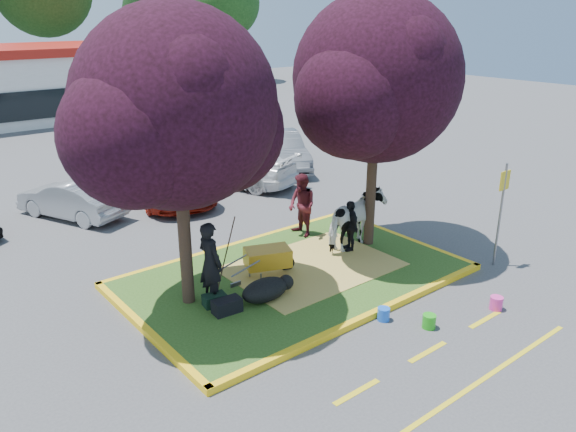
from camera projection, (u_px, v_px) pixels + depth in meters
ground at (294, 278)px, 14.26m from camera, size 90.00×90.00×0.00m
median_island at (294, 276)px, 14.23m from camera, size 8.00×5.00×0.15m
curb_near at (369, 316)px, 12.34m from camera, size 8.30×0.16×0.15m
curb_far at (238, 245)px, 16.12m from camera, size 8.30×0.16×0.15m
curb_left at (145, 329)px, 11.84m from camera, size 0.16×5.30×0.15m
curb_right at (401, 238)px, 16.63m from camera, size 0.16×5.30×0.15m
straw_bedding at (312, 267)px, 14.56m from camera, size 4.20×3.00×0.01m
tree_purple_left at (178, 117)px, 11.41m from camera, size 5.06×4.20×6.51m
tree_purple_right at (378, 86)px, 14.54m from camera, size 5.30×4.40×6.82m
fire_lane_stripe_a at (357, 392)px, 10.01m from camera, size 1.10×0.12×0.01m
fire_lane_stripe_b at (428, 352)px, 11.18m from camera, size 1.10×0.12×0.01m
fire_lane_stripe_c at (485, 320)px, 12.36m from camera, size 1.10×0.12×0.01m
fire_lane_long at (480, 381)px, 10.30m from camera, size 6.00×0.10×0.01m
retail_building at (36, 81)px, 35.16m from camera, size 20.40×8.40×4.40m
cow at (356, 220)px, 15.48m from camera, size 2.07×1.26×1.63m
calf at (265, 290)px, 12.80m from camera, size 1.32×0.95×0.52m
handler at (210, 263)px, 12.52m from camera, size 0.54×0.75×1.92m
visitor_a at (302, 205)px, 16.32m from camera, size 0.77×0.95×1.85m
visitor_b at (350, 226)px, 15.36m from camera, size 0.61×0.91×1.44m
wheelbarrow at (268, 257)px, 13.87m from camera, size 1.97×1.02×0.75m
gear_bag_dark at (227, 306)px, 12.31m from camera, size 0.66×0.39×0.32m
gear_bag_green at (214, 300)px, 12.62m from camera, size 0.55×0.39×0.27m
sign_post at (502, 203)px, 14.44m from camera, size 0.39×0.06×2.80m
bucket_green at (429, 321)px, 11.99m from camera, size 0.34×0.34×0.31m
bucket_pink at (496, 303)px, 12.74m from camera, size 0.30×0.30×0.31m
bucket_blue at (384, 314)px, 12.30m from camera, size 0.35×0.35×0.29m
car_silver at (71, 199)px, 18.31m from camera, size 2.77×4.05×1.26m
car_red at (170, 179)px, 20.12m from camera, size 3.55×5.60×1.44m
car_white at (238, 167)px, 21.79m from camera, size 3.61×5.20×1.40m
car_grey at (280, 150)px, 24.00m from camera, size 3.49×5.05×1.58m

